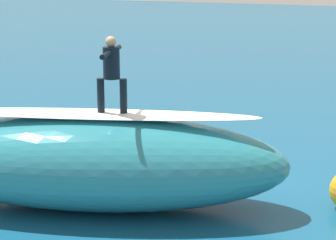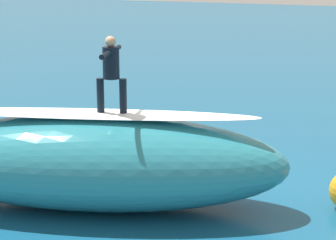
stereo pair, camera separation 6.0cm
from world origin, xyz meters
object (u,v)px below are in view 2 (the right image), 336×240
at_px(surfboard_riding, 112,115).
at_px(surfer_riding, 111,69).
at_px(surfboard_paddling, 211,155).
at_px(surfer_paddling, 215,149).

relative_size(surfboard_riding, surfer_riding, 1.44).
xyz_separation_m(surfboard_paddling, surfer_paddling, (-0.12, -0.01, 0.17)).
distance_m(surfboard_paddling, surfer_paddling, 0.21).
relative_size(surfer_riding, surfboard_paddling, 0.72).
height_order(surfer_riding, surfboard_paddling, surfer_riding).
distance_m(surfboard_riding, surfer_paddling, 4.39).
distance_m(surfboard_riding, surfer_riding, 0.91).
bearing_deg(surfboard_paddling, surfer_paddling, -180.00).
height_order(surfboard_riding, surfboard_paddling, surfboard_riding).
xyz_separation_m(surfer_riding, surfer_paddling, (-0.68, -3.98, -2.63)).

